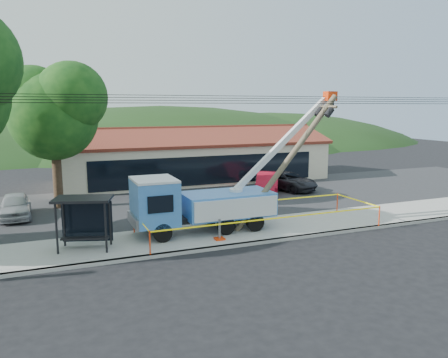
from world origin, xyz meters
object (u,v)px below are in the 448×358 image
(car_silver, at_px, (16,219))
(car_red, at_px, (267,193))
(bus_shelter, at_px, (84,211))
(car_dark, at_px, (286,191))
(leaning_pole, at_px, (292,155))
(utility_truck, at_px, (200,202))

(car_silver, relative_size, car_red, 0.91)
(bus_shelter, distance_m, car_dark, 17.65)
(leaning_pole, bearing_deg, bus_shelter, 179.87)
(leaning_pole, distance_m, car_silver, 15.81)
(car_silver, height_order, car_red, car_red)
(leaning_pole, distance_m, bus_shelter, 10.51)
(leaning_pole, height_order, car_red, leaning_pole)
(leaning_pole, xyz_separation_m, car_dark, (4.90, 8.77, -3.85))
(car_silver, distance_m, car_red, 16.66)
(bus_shelter, distance_m, car_red, 15.96)
(bus_shelter, xyz_separation_m, car_red, (13.42, 8.44, -1.83))
(utility_truck, bearing_deg, bus_shelter, -173.84)
(car_silver, bearing_deg, leaning_pole, -29.79)
(leaning_pole, bearing_deg, car_silver, 151.77)
(utility_truck, height_order, car_red, utility_truck)
(bus_shelter, height_order, car_silver, bus_shelter)
(car_dark, bearing_deg, car_silver, 163.52)
(utility_truck, xyz_separation_m, car_silver, (-8.72, 6.63, -1.63))
(utility_truck, relative_size, car_silver, 2.72)
(car_silver, distance_m, car_dark, 18.47)
(car_red, bearing_deg, car_silver, -145.89)
(car_silver, relative_size, car_dark, 0.83)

